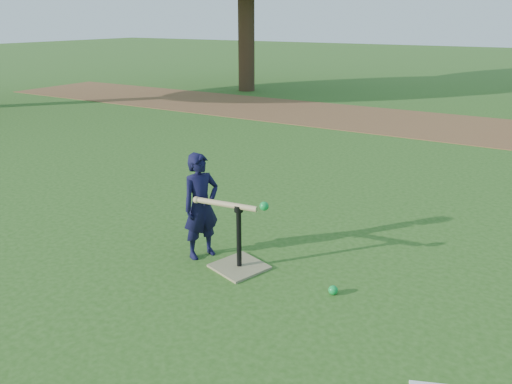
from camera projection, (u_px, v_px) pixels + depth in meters
The scene contains 6 objects.
ground at pixel (226, 263), 4.68m from camera, with size 80.00×80.00×0.00m, color #285116.
dirt_strip at pixel (421, 124), 10.75m from camera, with size 24.00×3.00×0.01m, color brown.
child at pixel (201, 206), 4.67m from camera, with size 0.37×0.24×1.02m, color black.
wiffle_ball_ground at pixel (333, 290), 4.14m from camera, with size 0.08×0.08×0.08m, color #0D9638.
batting_tee at pixel (239, 257), 4.56m from camera, with size 0.54×0.54×0.61m.
swing_action at pixel (231, 204), 4.42m from camera, with size 0.73×0.17×0.11m.
Camera 1 is at (2.39, -3.46, 2.18)m, focal length 35.00 mm.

